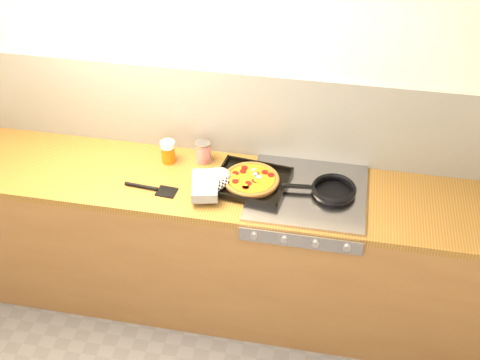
% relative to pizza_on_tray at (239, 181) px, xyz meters
% --- Properties ---
extents(room_shell, '(3.20, 3.20, 3.20)m').
position_rel_pizza_on_tray_xyz_m(room_shell, '(-0.09, 0.31, 0.21)').
color(room_shell, white).
rests_on(room_shell, ground).
extents(counter_run, '(3.20, 0.62, 0.90)m').
position_rel_pizza_on_tray_xyz_m(counter_run, '(-0.09, 0.02, -0.49)').
color(counter_run, brown).
rests_on(counter_run, ground).
extents(stovetop, '(0.60, 0.56, 0.02)m').
position_rel_pizza_on_tray_xyz_m(stovetop, '(0.36, 0.02, -0.04)').
color(stovetop, '#9F9FA4').
rests_on(stovetop, counter_run).
extents(pizza_on_tray, '(0.52, 0.42, 0.06)m').
position_rel_pizza_on_tray_xyz_m(pizza_on_tray, '(0.00, 0.00, 0.00)').
color(pizza_on_tray, black).
rests_on(pizza_on_tray, stovetop).
extents(frying_pan, '(0.39, 0.25, 0.04)m').
position_rel_pizza_on_tray_xyz_m(frying_pan, '(0.48, 0.02, -0.01)').
color(frying_pan, black).
rests_on(frying_pan, stovetop).
extents(tomato_can, '(0.11, 0.11, 0.12)m').
position_rel_pizza_on_tray_xyz_m(tomato_can, '(-0.24, 0.19, 0.02)').
color(tomato_can, '#A80D1A').
rests_on(tomato_can, counter_run).
extents(juice_glass, '(0.10, 0.10, 0.13)m').
position_rel_pizza_on_tray_xyz_m(juice_glass, '(-0.42, 0.15, 0.02)').
color(juice_glass, '#C45A0B').
rests_on(juice_glass, counter_run).
extents(wooden_spoon, '(0.30, 0.08, 0.02)m').
position_rel_pizza_on_tray_xyz_m(wooden_spoon, '(0.15, 0.17, -0.03)').
color(wooden_spoon, '#A36645').
rests_on(wooden_spoon, counter_run).
extents(black_spatula, '(0.28, 0.09, 0.02)m').
position_rel_pizza_on_tray_xyz_m(black_spatula, '(-0.44, -0.11, -0.03)').
color(black_spatula, black).
rests_on(black_spatula, counter_run).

